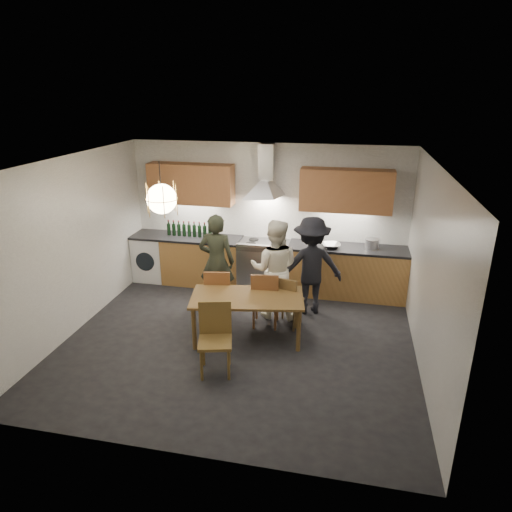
% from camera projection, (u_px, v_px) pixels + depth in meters
% --- Properties ---
extents(ground, '(5.00, 5.00, 0.00)m').
position_uv_depth(ground, '(239.00, 341.00, 6.68)').
color(ground, black).
rests_on(ground, ground).
extents(room_shell, '(5.02, 4.52, 2.61)m').
position_uv_depth(room_shell, '(237.00, 230.00, 6.09)').
color(room_shell, white).
rests_on(room_shell, ground).
extents(counter_run, '(5.00, 0.62, 0.90)m').
position_uv_depth(counter_run, '(265.00, 265.00, 8.31)').
color(counter_run, tan).
rests_on(counter_run, ground).
extents(range_stove, '(0.90, 0.60, 0.92)m').
position_uv_depth(range_stove, '(264.00, 265.00, 8.31)').
color(range_stove, silver).
rests_on(range_stove, ground).
extents(wall_fixtures, '(4.30, 0.54, 1.10)m').
position_uv_depth(wall_fixtures, '(266.00, 187.00, 7.92)').
color(wall_fixtures, '#BF7B49').
rests_on(wall_fixtures, ground).
extents(pendant_lamp, '(0.43, 0.43, 0.70)m').
position_uv_depth(pendant_lamp, '(162.00, 199.00, 6.05)').
color(pendant_lamp, black).
rests_on(pendant_lamp, ground).
extents(dining_table, '(1.72, 1.07, 0.68)m').
position_uv_depth(dining_table, '(247.00, 301.00, 6.56)').
color(dining_table, brown).
rests_on(dining_table, ground).
extents(chair_back_left, '(0.46, 0.46, 0.88)m').
position_uv_depth(chair_back_left, '(218.00, 292.00, 7.08)').
color(chair_back_left, brown).
rests_on(chair_back_left, ground).
extents(chair_back_mid, '(0.44, 0.44, 0.91)m').
position_uv_depth(chair_back_mid, '(265.00, 296.00, 6.90)').
color(chair_back_mid, brown).
rests_on(chair_back_mid, ground).
extents(chair_back_right, '(0.46, 0.46, 0.84)m').
position_uv_depth(chair_back_right, '(287.00, 299.00, 6.91)').
color(chair_back_right, brown).
rests_on(chair_back_right, ground).
extents(chair_front, '(0.51, 0.51, 0.93)m').
position_uv_depth(chair_front, '(215.00, 333.00, 5.85)').
color(chair_front, brown).
rests_on(chair_front, ground).
extents(person_left, '(0.61, 0.42, 1.61)m').
position_uv_depth(person_left, '(217.00, 262.00, 7.47)').
color(person_left, black).
rests_on(person_left, ground).
extents(person_mid, '(0.80, 0.63, 1.61)m').
position_uv_depth(person_mid, '(275.00, 269.00, 7.17)').
color(person_mid, white).
rests_on(person_mid, ground).
extents(person_right, '(1.17, 0.87, 1.61)m').
position_uv_depth(person_right, '(311.00, 266.00, 7.32)').
color(person_right, black).
rests_on(person_right, ground).
extents(mixing_bowl, '(0.38, 0.38, 0.08)m').
position_uv_depth(mixing_bowl, '(331.00, 246.00, 7.83)').
color(mixing_bowl, '#AEADB0').
rests_on(mixing_bowl, counter_run).
extents(stock_pot, '(0.25, 0.25, 0.16)m').
position_uv_depth(stock_pot, '(372.00, 244.00, 7.78)').
color(stock_pot, '#B6B6B9').
rests_on(stock_pot, counter_run).
extents(wine_bottles, '(0.87, 0.07, 0.28)m').
position_uv_depth(wine_bottles, '(189.00, 229.00, 8.40)').
color(wine_bottles, black).
rests_on(wine_bottles, counter_run).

